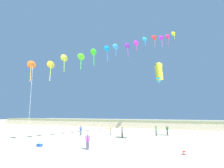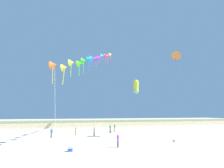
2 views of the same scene
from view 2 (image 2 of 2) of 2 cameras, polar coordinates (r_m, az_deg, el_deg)
ground_plane at (r=21.39m, az=9.13°, el=-21.05°), size 240.00×240.00×0.00m
dune_ridge at (r=59.23m, az=-6.79°, el=-12.63°), size 120.00×8.65×2.02m
person_near_left at (r=36.69m, az=-11.76°, el=-14.63°), size 0.24×0.55×1.59m
person_near_right at (r=34.68m, az=-5.85°, el=-15.04°), size 0.50×0.41×1.63m
person_mid_center at (r=40.00m, az=-0.59°, el=-14.29°), size 0.35×0.56×1.69m
person_far_left at (r=23.55m, az=1.94°, el=-17.77°), size 0.47×0.44×1.62m
person_far_right at (r=42.06m, az=0.89°, el=-14.05°), size 0.45×0.50×1.69m
person_far_center at (r=33.80m, az=-19.15°, el=-14.72°), size 0.57×0.26×1.64m
kite_banner_string at (r=36.94m, az=-5.71°, el=8.29°), size 15.07×27.36×22.00m
large_kite_low_lead at (r=33.02m, az=7.89°, el=-0.83°), size 1.16×1.44×2.88m
large_kite_mid_trail at (r=43.62m, az=20.18°, el=8.75°), size 2.57×2.37×4.23m
beach_cooler at (r=21.86m, az=-13.55°, el=-20.09°), size 0.58×0.41×0.46m
beach_ball at (r=29.35m, az=19.61°, el=-17.08°), size 0.36×0.36×0.36m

